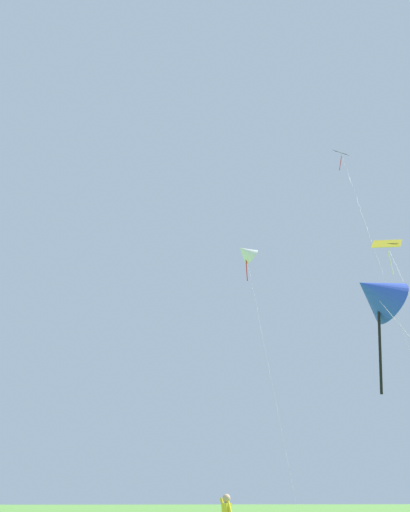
% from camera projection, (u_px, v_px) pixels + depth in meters
% --- Properties ---
extents(kite_white_distant, '(2.78, 12.39, 24.95)m').
position_uv_depth(kite_white_distant, '(246.00, 253.00, 49.99)').
color(kite_white_distant, white).
rests_on(kite_white_distant, ground_plane).
extents(kite_blue_delta, '(2.67, 8.72, 7.62)m').
position_uv_depth(kite_blue_delta, '(376.00, 293.00, 13.84)').
color(kite_blue_delta, blue).
rests_on(kite_blue_delta, ground_plane).
extents(kite_yellow_diamond, '(4.50, 9.74, 10.64)m').
position_uv_depth(kite_yellow_diamond, '(391.00, 254.00, 17.94)').
color(kite_yellow_diamond, yellow).
rests_on(kite_yellow_diamond, ground_plane).
extents(kite_black_large, '(3.25, 11.94, 26.49)m').
position_uv_depth(kite_black_large, '(347.00, 172.00, 37.26)').
color(kite_black_large, black).
rests_on(kite_black_large, ground_plane).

